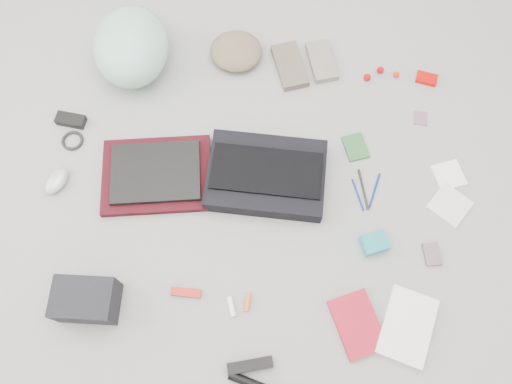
# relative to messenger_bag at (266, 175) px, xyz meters

# --- Properties ---
(ground_plane) EXTENTS (4.00, 4.00, 0.00)m
(ground_plane) POSITION_rel_messenger_bag_xyz_m (-0.03, -0.07, -0.04)
(ground_plane) COLOR gray
(messenger_bag) EXTENTS (0.43, 0.32, 0.07)m
(messenger_bag) POSITION_rel_messenger_bag_xyz_m (0.00, 0.00, 0.00)
(messenger_bag) COLOR black
(messenger_bag) RESTS_ON ground_plane
(bag_flap) EXTENTS (0.40, 0.19, 0.01)m
(bag_flap) POSITION_rel_messenger_bag_xyz_m (-0.00, 0.00, 0.04)
(bag_flap) COLOR black
(bag_flap) RESTS_ON messenger_bag
(laptop_sleeve) EXTENTS (0.44, 0.35, 0.03)m
(laptop_sleeve) POSITION_rel_messenger_bag_xyz_m (-0.40, -0.02, -0.02)
(laptop_sleeve) COLOR #390910
(laptop_sleeve) RESTS_ON ground_plane
(laptop) EXTENTS (0.35, 0.28, 0.02)m
(laptop) POSITION_rel_messenger_bag_xyz_m (-0.40, -0.02, 0.00)
(laptop) COLOR black
(laptop) RESTS_ON laptop_sleeve
(bike_helmet) EXTENTS (0.33, 0.40, 0.22)m
(bike_helmet) POSITION_rel_messenger_bag_xyz_m (-0.56, 0.47, 0.07)
(bike_helmet) COLOR #9FCEC1
(bike_helmet) RESTS_ON ground_plane
(beanie) EXTENTS (0.23, 0.22, 0.07)m
(beanie) POSITION_rel_messenger_bag_xyz_m (-0.16, 0.54, 0.00)
(beanie) COLOR #6E5E4A
(beanie) RESTS_ON ground_plane
(mitten_left) EXTENTS (0.17, 0.23, 0.03)m
(mitten_left) POSITION_rel_messenger_bag_xyz_m (0.06, 0.50, -0.02)
(mitten_left) COLOR brown
(mitten_left) RESTS_ON ground_plane
(mitten_right) EXTENTS (0.14, 0.21, 0.03)m
(mitten_right) POSITION_rel_messenger_bag_xyz_m (0.19, 0.53, -0.02)
(mitten_right) COLOR gray
(mitten_right) RESTS_ON ground_plane
(power_brick) EXTENTS (0.12, 0.06, 0.03)m
(power_brick) POSITION_rel_messenger_bag_xyz_m (-0.77, 0.18, -0.02)
(power_brick) COLOR black
(power_brick) RESTS_ON ground_plane
(cable_coil) EXTENTS (0.11, 0.11, 0.01)m
(cable_coil) POSITION_rel_messenger_bag_xyz_m (-0.75, 0.10, -0.03)
(cable_coil) COLOR black
(cable_coil) RESTS_ON ground_plane
(mouse) EXTENTS (0.10, 0.13, 0.04)m
(mouse) POSITION_rel_messenger_bag_xyz_m (-0.76, -0.08, -0.01)
(mouse) COLOR #AFAFB5
(mouse) RESTS_ON ground_plane
(camera_bag) EXTENTS (0.20, 0.14, 0.13)m
(camera_bag) POSITION_rel_messenger_bag_xyz_m (-0.55, -0.50, 0.03)
(camera_bag) COLOR black
(camera_bag) RESTS_ON ground_plane
(multitool) EXTENTS (0.10, 0.03, 0.02)m
(multitool) POSITION_rel_messenger_bag_xyz_m (-0.24, -0.44, -0.03)
(multitool) COLOR #B41F15
(multitool) RESTS_ON ground_plane
(toiletry_tube_white) EXTENTS (0.04, 0.07, 0.02)m
(toiletry_tube_white) POSITION_rel_messenger_bag_xyz_m (-0.08, -0.48, -0.03)
(toiletry_tube_white) COLOR white
(toiletry_tube_white) RESTS_ON ground_plane
(toiletry_tube_orange) EXTENTS (0.02, 0.07, 0.02)m
(toiletry_tube_orange) POSITION_rel_messenger_bag_xyz_m (-0.03, -0.46, -0.03)
(toiletry_tube_orange) COLOR #E35829
(toiletry_tube_orange) RESTS_ON ground_plane
(u_lock) EXTENTS (0.15, 0.07, 0.03)m
(u_lock) POSITION_rel_messenger_bag_xyz_m (-0.00, -0.66, -0.02)
(u_lock) COLOR black
(u_lock) RESTS_ON ground_plane
(book_red) EXTENTS (0.21, 0.24, 0.02)m
(book_red) POSITION_rel_messenger_bag_xyz_m (0.34, -0.50, -0.02)
(book_red) COLOR red
(book_red) RESTS_ON ground_plane
(book_white) EXTENTS (0.22, 0.27, 0.02)m
(book_white) POSITION_rel_messenger_bag_xyz_m (0.50, -0.49, -0.02)
(book_white) COLOR white
(book_white) RESTS_ON ground_plane
(notepad) EXTENTS (0.11, 0.13, 0.01)m
(notepad) POSITION_rel_messenger_bag_xyz_m (0.33, 0.16, -0.03)
(notepad) COLOR #2A592D
(notepad) RESTS_ON ground_plane
(pen_blue) EXTENTS (0.05, 0.12, 0.01)m
(pen_blue) POSITION_rel_messenger_bag_xyz_m (0.34, -0.04, -0.03)
(pen_blue) COLOR navy
(pen_blue) RESTS_ON ground_plane
(pen_black) EXTENTS (0.04, 0.16, 0.01)m
(pen_black) POSITION_rel_messenger_bag_xyz_m (0.36, -0.01, -0.03)
(pen_black) COLOR black
(pen_black) RESTS_ON ground_plane
(pen_navy) EXTENTS (0.05, 0.14, 0.01)m
(pen_navy) POSITION_rel_messenger_bag_xyz_m (0.40, -0.01, -0.03)
(pen_navy) COLOR navy
(pen_navy) RESTS_ON ground_plane
(accordion_wallet) EXTENTS (0.11, 0.10, 0.04)m
(accordion_wallet) POSITION_rel_messenger_bag_xyz_m (0.39, -0.22, -0.01)
(accordion_wallet) COLOR teal
(accordion_wallet) RESTS_ON ground_plane
(card_deck) EXTENTS (0.07, 0.09, 0.01)m
(card_deck) POSITION_rel_messenger_bag_xyz_m (0.60, -0.24, -0.03)
(card_deck) COLOR slate
(card_deck) RESTS_ON ground_plane
(napkin_top) EXTENTS (0.13, 0.13, 0.01)m
(napkin_top) POSITION_rel_messenger_bag_xyz_m (0.68, 0.07, -0.03)
(napkin_top) COLOR white
(napkin_top) RESTS_ON ground_plane
(napkin_bottom) EXTENTS (0.18, 0.18, 0.01)m
(napkin_bottom) POSITION_rel_messenger_bag_xyz_m (0.67, -0.05, -0.03)
(napkin_bottom) COLOR silver
(napkin_bottom) RESTS_ON ground_plane
(lollipop_a) EXTENTS (0.04, 0.04, 0.03)m
(lollipop_a) POSITION_rel_messenger_bag_xyz_m (0.37, 0.47, -0.02)
(lollipop_a) COLOR #AF0604
(lollipop_a) RESTS_ON ground_plane
(lollipop_b) EXTENTS (0.04, 0.04, 0.03)m
(lollipop_b) POSITION_rel_messenger_bag_xyz_m (0.43, 0.51, -0.02)
(lollipop_b) COLOR #9C0007
(lollipop_b) RESTS_ON ground_plane
(lollipop_c) EXTENTS (0.03, 0.03, 0.02)m
(lollipop_c) POSITION_rel_messenger_bag_xyz_m (0.49, 0.49, -0.02)
(lollipop_c) COLOR red
(lollipop_c) RESTS_ON ground_plane
(altoids_tin) EXTENTS (0.09, 0.07, 0.02)m
(altoids_tin) POSITION_rel_messenger_bag_xyz_m (0.61, 0.49, -0.03)
(altoids_tin) COLOR #C50907
(altoids_tin) RESTS_ON ground_plane
(stamp_sheet) EXTENTS (0.06, 0.06, 0.00)m
(stamp_sheet) POSITION_rel_messenger_bag_xyz_m (0.58, 0.31, -0.03)
(stamp_sheet) COLOR #865C77
(stamp_sheet) RESTS_ON ground_plane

